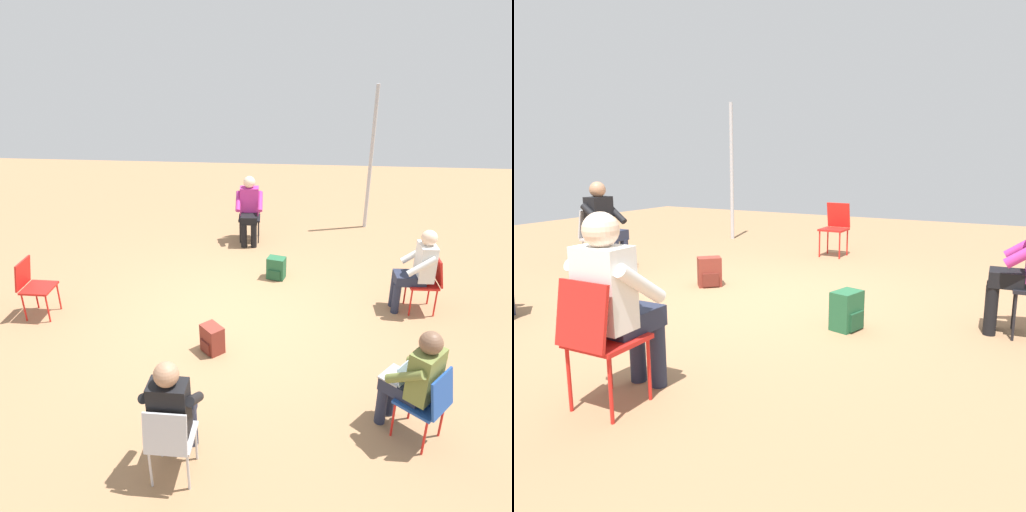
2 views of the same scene
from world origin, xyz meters
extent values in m
plane|color=#99704C|center=(0.00, 0.00, 0.00)|extent=(16.45, 16.45, 0.00)
cube|color=black|center=(-2.73, -0.06, 0.43)|extent=(0.42, 0.42, 0.03)
cylinder|color=black|center=(-2.57, 0.12, 0.21)|extent=(0.02, 0.02, 0.42)
cylinder|color=black|center=(-2.55, -0.22, 0.21)|extent=(0.02, 0.02, 0.42)
cylinder|color=black|center=(-2.90, 0.10, 0.21)|extent=(0.02, 0.02, 0.42)
cylinder|color=black|center=(-2.88, -0.24, 0.21)|extent=(0.02, 0.02, 0.42)
cube|color=black|center=(-2.91, -0.07, 0.65)|extent=(0.12, 0.38, 0.40)
cube|color=#B7B7BC|center=(2.72, -0.24, 0.43)|extent=(0.41, 0.41, 0.03)
cylinder|color=#B7B7BC|center=(2.55, -0.41, 0.21)|extent=(0.02, 0.02, 0.42)
cylinder|color=#B7B7BC|center=(2.56, -0.07, 0.21)|extent=(0.02, 0.02, 0.42)
cylinder|color=#B7B7BC|center=(2.89, -0.41, 0.21)|extent=(0.02, 0.02, 0.42)
cylinder|color=#B7B7BC|center=(2.90, -0.07, 0.21)|extent=(0.02, 0.02, 0.42)
cube|color=#B7B7BC|center=(2.91, -0.24, 0.65)|extent=(0.10, 0.38, 0.40)
cube|color=#1E4799|center=(2.09, 2.07, 0.43)|extent=(0.56, 0.56, 0.03)
cylinder|color=red|center=(2.10, 1.83, 0.21)|extent=(0.02, 0.02, 0.42)
cylinder|color=red|center=(1.85, 2.05, 0.21)|extent=(0.02, 0.02, 0.42)
cylinder|color=red|center=(2.33, 2.08, 0.21)|extent=(0.02, 0.02, 0.42)
cylinder|color=red|center=(2.07, 2.30, 0.21)|extent=(0.02, 0.02, 0.42)
cube|color=#1E4799|center=(2.21, 2.21, 0.65)|extent=(0.35, 0.32, 0.40)
cube|color=red|center=(0.19, -2.72, 0.43)|extent=(0.40, 0.40, 0.03)
cylinder|color=red|center=(0.02, -2.55, 0.21)|extent=(0.02, 0.02, 0.42)
cylinder|color=red|center=(0.36, -2.55, 0.21)|extent=(0.02, 0.02, 0.42)
cylinder|color=red|center=(0.02, -2.89, 0.21)|extent=(0.02, 0.02, 0.42)
cylinder|color=red|center=(0.36, -2.89, 0.21)|extent=(0.02, 0.02, 0.42)
cube|color=red|center=(0.19, -2.91, 0.65)|extent=(0.38, 0.10, 0.40)
cube|color=red|center=(-0.38, 2.61, 0.43)|extent=(0.41, 0.41, 0.03)
cylinder|color=red|center=(-0.21, 2.45, 0.21)|extent=(0.02, 0.02, 0.42)
cylinder|color=red|center=(-0.55, 2.44, 0.21)|extent=(0.02, 0.02, 0.42)
cylinder|color=red|center=(-0.22, 2.78, 0.21)|extent=(0.02, 0.02, 0.42)
cylinder|color=red|center=(-0.56, 2.78, 0.21)|extent=(0.02, 0.02, 0.42)
cube|color=red|center=(-0.39, 2.80, 0.65)|extent=(0.38, 0.10, 0.40)
cylinder|color=#23283D|center=(1.92, 1.74, 0.23)|extent=(0.11, 0.11, 0.45)
cylinder|color=#23283D|center=(1.78, 1.85, 0.23)|extent=(0.11, 0.11, 0.45)
cube|color=#23283D|center=(1.96, 1.92, 0.51)|extent=(0.50, 0.51, 0.14)
cube|color=olive|center=(2.09, 2.07, 0.77)|extent=(0.40, 0.39, 0.52)
sphere|color=brown|center=(2.09, 2.07, 1.13)|extent=(0.22, 0.22, 0.22)
cylinder|color=olive|center=(2.17, 1.86, 0.80)|extent=(0.33, 0.36, 0.31)
cylinder|color=olive|center=(1.87, 2.12, 0.80)|extent=(0.33, 0.36, 0.31)
cube|color=#9EA0A5|center=(1.89, 1.84, 0.59)|extent=(0.37, 0.36, 0.02)
cube|color=#B2D1F2|center=(1.96, 1.92, 0.70)|extent=(0.26, 0.23, 0.20)
cylinder|color=#23283D|center=(2.37, -0.33, 0.23)|extent=(0.11, 0.11, 0.45)
cylinder|color=#23283D|center=(2.37, -0.15, 0.23)|extent=(0.11, 0.11, 0.45)
cube|color=#23283D|center=(2.54, -0.24, 0.51)|extent=(0.42, 0.31, 0.14)
cube|color=black|center=(2.72, -0.24, 0.77)|extent=(0.22, 0.34, 0.52)
sphere|color=#A87A5B|center=(2.72, -0.24, 1.13)|extent=(0.22, 0.22, 0.22)
cylinder|color=black|center=(2.62, -0.44, 0.80)|extent=(0.40, 0.10, 0.31)
cylinder|color=black|center=(2.63, -0.04, 0.80)|extent=(0.40, 0.10, 0.31)
cylinder|color=black|center=(-2.37, 0.05, 0.23)|extent=(0.11, 0.11, 0.45)
cylinder|color=black|center=(-2.36, -0.13, 0.23)|extent=(0.11, 0.11, 0.45)
cube|color=black|center=(-2.54, -0.05, 0.51)|extent=(0.44, 0.32, 0.14)
cube|color=#B22D84|center=(-2.73, -0.06, 0.77)|extent=(0.24, 0.35, 0.52)
sphere|color=beige|center=(-2.73, -0.06, 1.13)|extent=(0.22, 0.22, 0.22)
cylinder|color=#B22D84|center=(-2.64, 0.15, 0.80)|extent=(0.40, 0.11, 0.31)
cylinder|color=#B22D84|center=(-2.61, -0.25, 0.80)|extent=(0.40, 0.11, 0.31)
cylinder|color=#23283D|center=(-0.28, 2.26, 0.23)|extent=(0.11, 0.11, 0.45)
cylinder|color=#23283D|center=(-0.46, 2.25, 0.23)|extent=(0.11, 0.11, 0.45)
cube|color=#23283D|center=(-0.38, 2.42, 0.51)|extent=(0.31, 0.43, 0.14)
cube|color=silver|center=(-0.38, 2.61, 0.77)|extent=(0.35, 0.23, 0.52)
sphere|color=beige|center=(-0.38, 2.61, 1.13)|extent=(0.22, 0.22, 0.22)
cylinder|color=silver|center=(-0.18, 2.52, 0.80)|extent=(0.10, 0.40, 0.31)
cylinder|color=silver|center=(-0.58, 2.50, 0.80)|extent=(0.10, 0.40, 0.31)
cube|color=maroon|center=(0.84, -0.19, 0.18)|extent=(0.34, 0.34, 0.36)
cube|color=maroon|center=(0.84, -0.19, 0.10)|extent=(0.31, 0.32, 0.16)
cube|color=#235B38|center=(-1.20, 0.52, 0.18)|extent=(0.26, 0.32, 0.36)
cube|color=#1C492C|center=(-1.20, 0.52, 0.10)|extent=(0.29, 0.25, 0.16)
cylinder|color=#B2B2B7|center=(-3.55, 2.20, 1.38)|extent=(0.07, 0.07, 2.76)
camera|label=1|loc=(5.97, 0.78, 3.80)|focal=35.00mm
camera|label=2|loc=(-2.67, 4.72, 1.54)|focal=35.00mm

